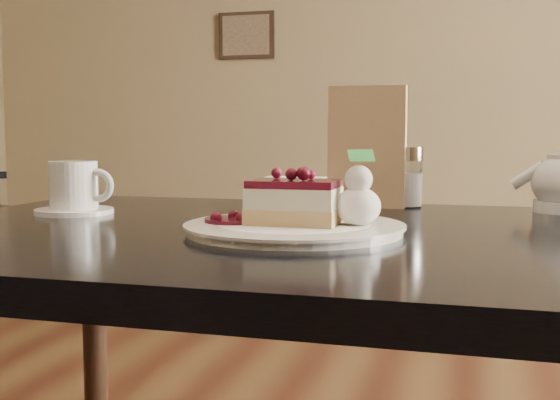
% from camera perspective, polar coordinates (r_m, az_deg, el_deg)
% --- Properties ---
extents(main_table, '(1.16, 0.78, 0.72)m').
position_cam_1_polar(main_table, '(0.97, 1.88, -6.76)').
color(main_table, black).
rests_on(main_table, ground).
extents(dessert_plate, '(0.28, 0.28, 0.01)m').
position_cam_1_polar(dessert_plate, '(0.91, 1.17, -2.36)').
color(dessert_plate, white).
rests_on(dessert_plate, main_table).
extents(cheesecake_slice, '(0.12, 0.08, 0.06)m').
position_cam_1_polar(cheesecake_slice, '(0.91, 1.17, -0.20)').
color(cheesecake_slice, '#EFCF7E').
rests_on(cheesecake_slice, dessert_plate).
extents(whipped_cream, '(0.06, 0.06, 0.05)m').
position_cam_1_polar(whipped_cream, '(0.90, 6.38, -0.49)').
color(whipped_cream, white).
rests_on(whipped_cream, dessert_plate).
extents(berry_sauce, '(0.08, 0.08, 0.01)m').
position_cam_1_polar(berry_sauce, '(0.93, -3.80, -1.66)').
color(berry_sauce, '#390417').
rests_on(berry_sauce, dessert_plate).
extents(coffee_set, '(0.13, 0.12, 0.08)m').
position_cam_1_polar(coffee_set, '(1.18, -16.31, 0.76)').
color(coffee_set, white).
rests_on(coffee_set, main_table).
extents(menu_card, '(0.13, 0.03, 0.21)m').
position_cam_1_polar(menu_card, '(1.24, 7.08, 4.30)').
color(menu_card, beige).
rests_on(menu_card, main_table).
extents(sugar_shaker, '(0.06, 0.06, 0.11)m').
position_cam_1_polar(sugar_shaker, '(1.25, 10.25, 1.89)').
color(sugar_shaker, white).
rests_on(sugar_shaker, main_table).
extents(napkin_stack, '(0.12, 0.12, 0.05)m').
position_cam_1_polar(napkin_stack, '(1.28, 0.91, 0.72)').
color(napkin_stack, white).
rests_on(napkin_stack, main_table).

